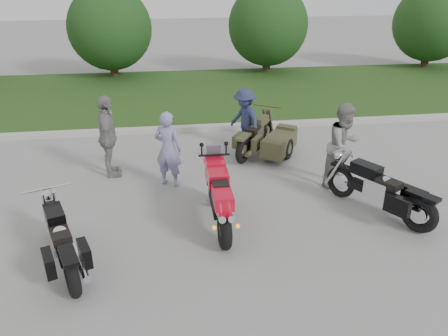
{
  "coord_description": "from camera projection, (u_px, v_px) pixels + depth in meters",
  "views": [
    {
      "loc": [
        -0.81,
        -6.67,
        4.51
      ],
      "look_at": [
        0.31,
        1.39,
        0.8
      ],
      "focal_mm": 35.0,
      "sensor_mm": 36.0,
      "label": 1
    }
  ],
  "objects": [
    {
      "name": "cruiser_sidecar",
      "position": [
        269.0,
        141.0,
        11.42
      ],
      "size": [
        1.86,
        2.18,
        0.9
      ],
      "rotation": [
        0.0,
        0.0,
        -0.59
      ],
      "color": "black",
      "rests_on": "ground"
    },
    {
      "name": "sportbike_red",
      "position": [
        219.0,
        196.0,
        8.18
      ],
      "size": [
        0.38,
        2.29,
        1.09
      ],
      "rotation": [
        0.0,
        0.0,
        -0.0
      ],
      "color": "black",
      "rests_on": "ground"
    },
    {
      "name": "cruiser_right",
      "position": [
        383.0,
        193.0,
        8.61
      ],
      "size": [
        1.42,
        2.23,
        0.96
      ],
      "rotation": [
        0.0,
        0.0,
        0.54
      ],
      "color": "black",
      "rests_on": "ground"
    },
    {
      "name": "grass_strip",
      "position": [
        186.0,
        94.0,
        17.1
      ],
      "size": [
        60.0,
        8.0,
        0.14
      ],
      "primitive_type": "cube",
      "color": "#31521C",
      "rests_on": "ground"
    },
    {
      "name": "person_stripe",
      "position": [
        168.0,
        149.0,
        9.69
      ],
      "size": [
        0.75,
        0.65,
        1.74
      ],
      "primitive_type": "imported",
      "rotation": [
        0.0,
        0.0,
        2.69
      ],
      "color": "#8583B2",
      "rests_on": "ground"
    },
    {
      "name": "curb",
      "position": [
        193.0,
        128.0,
        13.36
      ],
      "size": [
        60.0,
        0.3,
        0.15
      ],
      "primitive_type": "cube",
      "color": "#B2AEA7",
      "rests_on": "ground"
    },
    {
      "name": "tree_mid_left",
      "position": [
        110.0,
        28.0,
        18.86
      ],
      "size": [
        3.6,
        3.6,
        4.0
      ],
      "color": "#3F2B1C",
      "rests_on": "ground"
    },
    {
      "name": "person_grey",
      "position": [
        344.0,
        146.0,
        9.64
      ],
      "size": [
        1.17,
        1.1,
        1.92
      ],
      "primitive_type": "imported",
      "rotation": [
        0.0,
        0.0,
        0.52
      ],
      "color": "gray",
      "rests_on": "ground"
    },
    {
      "name": "cruiser_left",
      "position": [
        62.0,
        244.0,
        7.05
      ],
      "size": [
        1.01,
        2.25,
        0.9
      ],
      "rotation": [
        0.0,
        0.0,
        0.36
      ],
      "color": "black",
      "rests_on": "ground"
    },
    {
      "name": "tree_mid_right",
      "position": [
        268.0,
        26.0,
        19.74
      ],
      "size": [
        3.6,
        3.6,
        4.0
      ],
      "color": "#3F2B1C",
      "rests_on": "ground"
    },
    {
      "name": "ground",
      "position": [
        218.0,
        240.0,
        7.98
      ],
      "size": [
        80.0,
        80.0,
        0.0
      ],
      "primitive_type": "plane",
      "color": "gray",
      "rests_on": "ground"
    },
    {
      "name": "tree_far_right",
      "position": [
        432.0,
        23.0,
        20.74
      ],
      "size": [
        3.6,
        3.6,
        4.0
      ],
      "color": "#3F2B1C",
      "rests_on": "ground"
    },
    {
      "name": "person_denim",
      "position": [
        245.0,
        120.0,
        11.67
      ],
      "size": [
        1.05,
        1.25,
        1.68
      ],
      "primitive_type": "imported",
      "rotation": [
        0.0,
        0.0,
        -1.1
      ],
      "color": "navy",
      "rests_on": "ground"
    },
    {
      "name": "person_back",
      "position": [
        108.0,
        137.0,
        10.1
      ],
      "size": [
        0.58,
        1.18,
        1.95
      ],
      "primitive_type": "imported",
      "rotation": [
        0.0,
        0.0,
        1.67
      ],
      "color": "gray",
      "rests_on": "ground"
    }
  ]
}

